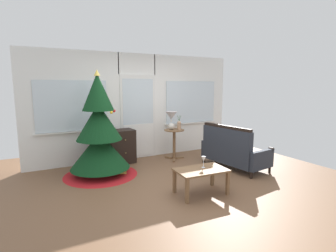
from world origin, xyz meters
The scene contains 11 objects.
ground_plane centered at (0.00, 0.00, 0.00)m, with size 6.76×6.76×0.00m, color brown.
back_wall_with_door centered at (0.00, 2.08, 1.28)m, with size 5.20×0.14×2.55m.
christmas_tree centered at (-1.15, 1.18, 0.78)m, with size 1.46×1.46×2.09m.
dresser_cabinet centered at (-0.68, 1.79, 0.39)m, with size 0.92×0.48×0.78m.
settee_sofa centered at (1.48, 0.30, 0.38)m, with size 0.89×1.53×0.96m.
side_table centered at (0.71, 1.49, 0.52)m, with size 0.50×0.48×0.74m.
table_lamp centered at (0.65, 1.53, 1.02)m, with size 0.28×0.28×0.44m.
flower_vase centered at (0.81, 1.43, 0.85)m, with size 0.11×0.10×0.35m.
coffee_table centered at (0.11, -0.52, 0.36)m, with size 0.86×0.56×0.42m.
wine_glass centered at (0.19, -0.47, 0.56)m, with size 0.08×0.08×0.20m.
gift_box centered at (-0.82, 1.02, 0.11)m, with size 0.23×0.20×0.23m, color #D8C64C.
Camera 1 is at (-2.28, -3.94, 1.78)m, focal length 27.88 mm.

